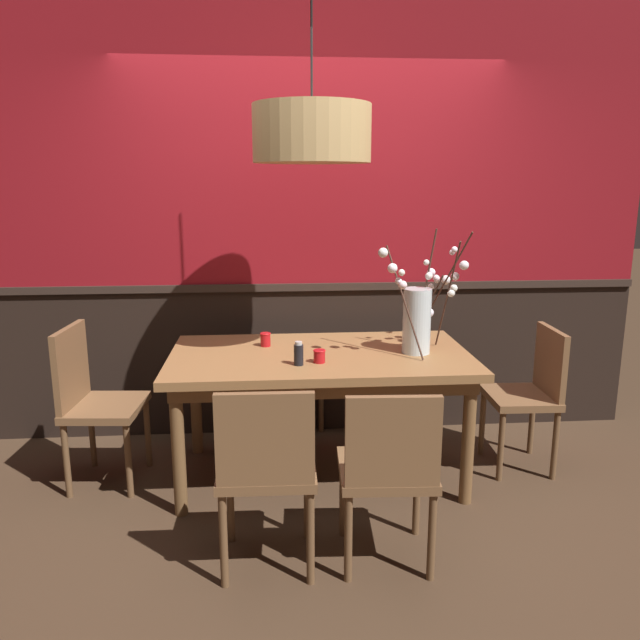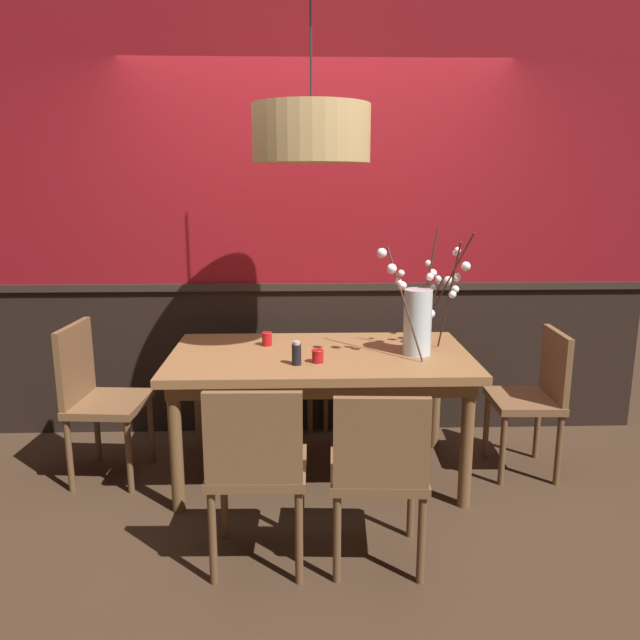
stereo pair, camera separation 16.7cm
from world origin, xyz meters
The scene contains 14 objects.
ground_plane centered at (0.00, 0.00, 0.00)m, with size 24.00×24.00×0.00m, color #422D1E.
back_wall centered at (0.00, 0.76, 1.48)m, with size 4.52×0.14×2.97m.
dining_table centered at (0.00, 0.00, 0.68)m, with size 1.73×0.96×0.77m.
chair_near_side_right centered at (0.23, -0.92, 0.49)m, with size 0.45×0.45×0.87m.
chair_head_west_end centered at (-1.31, 0.03, 0.53)m, with size 0.44×0.48×0.93m.
chair_near_side_left centered at (-0.31, -0.92, 0.51)m, with size 0.45×0.42×0.89m.
chair_far_side_left centered at (-0.22, 0.90, 0.53)m, with size 0.41×0.44×0.96m.
chair_far_side_right centered at (0.26, 0.89, 0.51)m, with size 0.45×0.41×0.89m.
chair_head_east_end centered at (1.29, 0.02, 0.50)m, with size 0.40×0.43×0.88m.
vase_with_blossoms centered at (0.57, -0.03, 0.97)m, with size 0.55×0.47×0.71m.
candle_holder_nearer_center centered at (-0.02, -0.19, 0.80)m, with size 0.07×0.07×0.07m.
candle_holder_nearer_edge centered at (-0.31, 0.18, 0.81)m, with size 0.07×0.07×0.08m.
condiment_bottle centered at (-0.13, -0.23, 0.83)m, with size 0.05×0.05×0.13m.
pendant_lamp centered at (-0.05, -0.06, 1.98)m, with size 0.62×0.62×1.14m.
Camera 2 is at (-0.11, -3.44, 1.74)m, focal length 34.69 mm.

